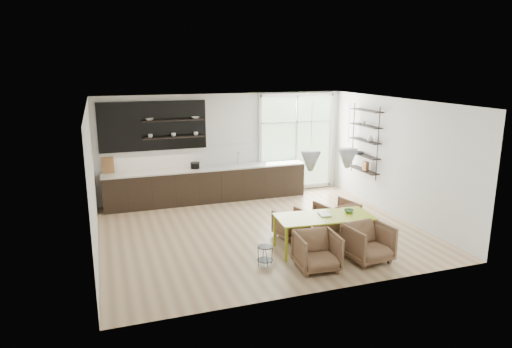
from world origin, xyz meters
The scene contains 11 objects.
room centered at (0.58, 1.10, 1.46)m, with size 7.02×6.01×2.91m.
kitchen_run centered at (-0.69, 2.69, 0.60)m, with size 5.54×0.69×2.75m.
right_shelving centered at (3.36, 1.17, 1.65)m, with size 0.26×1.22×1.90m.
dining_table centered at (0.86, -1.38, 0.66)m, with size 2.01×1.03×0.71m.
armchair_back_left centered at (0.51, -0.54, 0.30)m, with size 0.63×0.65×0.59m, color brown.
armchair_back_right centered at (1.56, -0.64, 0.36)m, with size 0.78×0.80×0.73m, color brown.
armchair_front_left centered at (0.31, -2.18, 0.35)m, with size 0.74×0.76×0.69m, color brown.
armchair_front_right centered at (1.40, -2.16, 0.36)m, with size 0.78×0.80×0.73m, color brown.
wire_stool centered at (-0.53, -1.73, 0.24)m, with size 0.30×0.30×0.38m.
table_book centered at (0.79, -1.31, 0.72)m, with size 0.22×0.29×0.03m, color white.
table_bowl centered at (1.44, -1.35, 0.74)m, with size 0.20×0.20×0.06m, color #477949.
Camera 1 is at (-3.28, -9.17, 3.69)m, focal length 32.00 mm.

